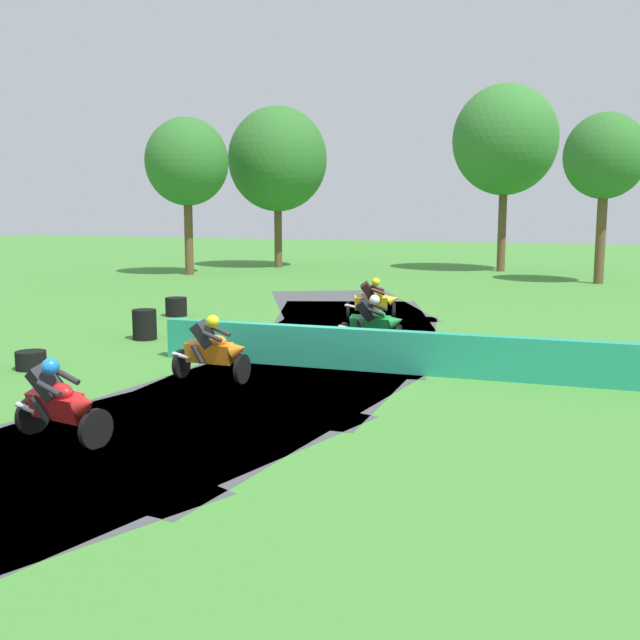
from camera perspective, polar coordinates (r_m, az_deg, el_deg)
ground_plane at (r=16.81m, az=-0.94°, el=-3.48°), size 120.00×120.00×0.00m
track_asphalt at (r=17.19m, az=-4.26°, el=-3.22°), size 9.53×30.99×0.01m
safety_barrier at (r=15.77m, az=18.95°, el=-3.09°), size 18.23×0.77×0.90m
motorcycle_lead_red at (r=11.94m, az=-19.00°, el=-5.83°), size 1.70×1.03×1.43m
motorcycle_chase_orange at (r=15.36m, az=-8.07°, el=-2.21°), size 1.69×0.72×1.43m
motorcycle_trailing_green at (r=18.94m, az=4.02°, el=-0.15°), size 1.68×0.84×1.43m
motorcycle_fourth_yellow at (r=23.19m, az=4.04°, el=1.46°), size 1.72×1.14×1.43m
tire_stack_mid_a at (r=17.59m, az=-20.91°, el=-2.85°), size 0.65×0.65×0.40m
tire_stack_mid_b at (r=20.61m, az=-13.05°, el=-0.33°), size 0.63×0.63×0.80m
tire_stack_far at (r=24.81m, az=-10.76°, el=0.98°), size 0.69×0.69×0.60m
traffic_cone at (r=17.33m, az=20.34°, el=-2.91°), size 0.28×0.28×0.44m
tree_far_left at (r=39.78m, az=-9.98°, el=11.60°), size 4.21×4.21×7.95m
tree_far_right at (r=44.04m, az=-3.21°, el=11.96°), size 5.60×5.60×9.09m
tree_mid_rise at (r=42.49m, az=13.75°, el=13.00°), size 5.55×5.55×9.91m
tree_behind_barrier at (r=36.89m, az=20.64°, el=11.39°), size 3.64×3.64×7.65m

